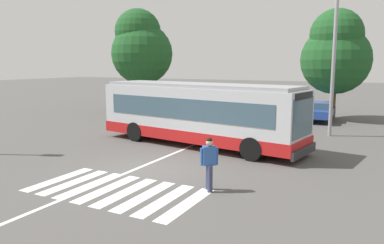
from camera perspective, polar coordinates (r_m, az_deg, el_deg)
name	(u,v)px	position (r m, az deg, el deg)	size (l,w,h in m)	color
ground_plane	(147,170)	(14.41, -6.91, -7.27)	(160.00, 160.00, 0.00)	#514F4C
city_transit_bus	(198,113)	(18.33, 0.93, 1.32)	(11.08, 4.21, 3.06)	black
pedestrian_crossing_street	(209,161)	(11.76, 2.66, -6.01)	(0.48, 0.45, 1.72)	#333856
parked_car_red	(243,107)	(28.68, 7.82, 2.30)	(2.06, 4.59, 1.35)	black
parked_car_white	(282,108)	(28.56, 13.63, 2.11)	(2.27, 4.66, 1.35)	black
parked_car_blue	(319,110)	(27.94, 18.95, 1.73)	(1.99, 4.56, 1.35)	black
twin_arm_street_lamp	(335,35)	(22.03, 21.10, 12.33)	(5.26, 0.32, 8.92)	#939399
background_tree_left	(141,47)	(32.03, -7.85, 11.26)	(5.12, 5.12, 8.57)	brown
background_tree_right	(336,53)	(28.71, 21.18, 9.89)	(4.89, 4.89, 7.85)	brown
crosswalk_painted_stripes	(117,190)	(12.28, -11.48, -10.23)	(5.54, 2.93, 0.01)	silver
lane_center_line	(165,157)	(16.25, -4.16, -5.36)	(0.16, 24.00, 0.01)	silver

